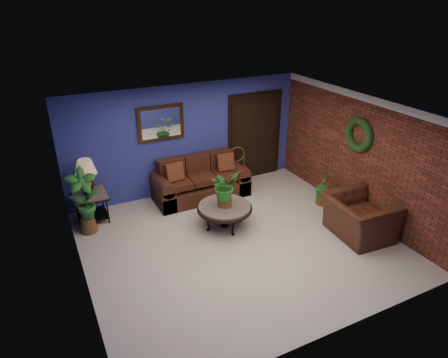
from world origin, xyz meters
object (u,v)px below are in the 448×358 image
end_table (91,200)px  table_lamp (86,173)px  armchair (358,217)px  side_chair (238,165)px  sofa (200,183)px  coffee_table (225,208)px

end_table → table_lamp: 0.60m
end_table → armchair: (4.45, -2.83, -0.08)m
end_table → side_chair: bearing=1.2°
end_table → side_chair: side_chair is taller
table_lamp → side_chair: (3.42, 0.07, -0.52)m
table_lamp → end_table: bearing=180.0°
sofa → table_lamp: 2.52m
sofa → table_lamp: table_lamp is taller
end_table → armchair: 5.27m
coffee_table → side_chair: 1.86m
sofa → side_chair: 1.05m
armchair → sofa: bearing=40.0°
sofa → armchair: bearing=-54.3°
end_table → side_chair: size_ratio=0.69×
sofa → table_lamp: bearing=-179.3°
coffee_table → end_table: size_ratio=1.62×
sofa → side_chair: size_ratio=2.17×
end_table → table_lamp: size_ratio=0.96×
sofa → armchair: size_ratio=1.75×
coffee_table → table_lamp: 2.79m
coffee_table → sofa: bearing=86.7°
end_table → coffee_table: bearing=-31.4°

